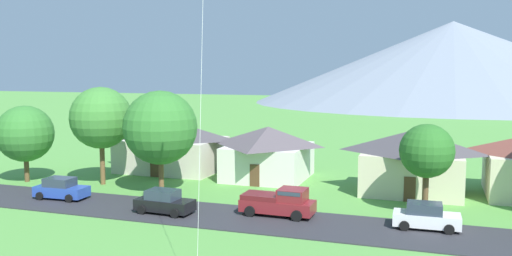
# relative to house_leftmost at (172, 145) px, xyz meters

# --- Properties ---
(road_strip) EXTENTS (160.00, 6.25, 0.08)m
(road_strip) POSITION_rel_house_leftmost_xyz_m (17.33, -14.54, -2.63)
(road_strip) COLOR #2D2D33
(road_strip) RESTS_ON ground
(mountain_central_ridge) EXTENTS (124.77, 124.77, 25.64)m
(mountain_central_ridge) POSITION_rel_house_leftmost_xyz_m (29.42, 132.84, 10.16)
(mountain_central_ridge) COLOR gray
(mountain_central_ridge) RESTS_ON ground
(house_leftmost) EXTENTS (10.61, 7.94, 5.15)m
(house_leftmost) POSITION_rel_house_leftmost_xyz_m (0.00, 0.00, 0.00)
(house_leftmost) COLOR beige
(house_leftmost) RESTS_ON ground
(house_right_center) EXTENTS (8.74, 6.58, 5.36)m
(house_right_center) POSITION_rel_house_leftmost_xyz_m (23.88, -2.81, 0.11)
(house_right_center) COLOR beige
(house_right_center) RESTS_ON ground
(house_rightmost) EXTENTS (7.84, 8.44, 4.97)m
(house_rightmost) POSITION_rel_house_leftmost_xyz_m (10.57, -0.65, -0.09)
(house_rightmost) COLOR silver
(house_rightmost) RESTS_ON ground
(tree_left_of_center) EXTENTS (3.84, 3.84, 6.54)m
(tree_left_of_center) POSITION_rel_house_leftmost_xyz_m (25.10, -9.33, 1.92)
(tree_left_of_center) COLOR brown
(tree_left_of_center) RESTS_ON ground
(tree_right_of_center) EXTENTS (6.19, 6.19, 8.63)m
(tree_right_of_center) POSITION_rel_house_leftmost_xyz_m (3.91, -9.38, 2.86)
(tree_right_of_center) COLOR brown
(tree_right_of_center) RESTS_ON ground
(tree_near_right) EXTENTS (5.19, 5.19, 7.08)m
(tree_near_right) POSITION_rel_house_leftmost_xyz_m (-10.13, -9.41, 1.81)
(tree_near_right) COLOR brown
(tree_near_right) RESTS_ON ground
(tree_far_right) EXTENTS (5.54, 5.54, 8.83)m
(tree_far_right) POSITION_rel_house_leftmost_xyz_m (-2.78, -8.09, 3.37)
(tree_far_right) COLOR brown
(tree_far_right) RESTS_ON ground
(parked_car_blue_west_end) EXTENTS (4.27, 2.21, 1.68)m
(parked_car_blue_west_end) POSITION_rel_house_leftmost_xyz_m (-2.52, -14.05, -1.80)
(parked_car_blue_west_end) COLOR #2847A8
(parked_car_blue_west_end) RESTS_ON road_strip
(parked_car_white_mid_west) EXTENTS (4.25, 2.18, 1.68)m
(parked_car_white_mid_west) POSITION_rel_house_leftmost_xyz_m (25.26, -13.07, -1.80)
(parked_car_white_mid_west) COLOR white
(parked_car_white_mid_west) RESTS_ON road_strip
(parked_car_black_mid_east) EXTENTS (4.28, 2.24, 1.68)m
(parked_car_black_mid_east) POSITION_rel_house_leftmost_xyz_m (7.37, -15.20, -1.80)
(parked_car_black_mid_east) COLOR black
(parked_car_black_mid_east) RESTS_ON road_strip
(pickup_truck_maroon_west_side) EXTENTS (5.24, 2.41, 1.99)m
(pickup_truck_maroon_west_side) POSITION_rel_house_leftmost_xyz_m (15.39, -13.15, -1.61)
(pickup_truck_maroon_west_side) COLOR maroon
(pickup_truck_maroon_west_side) RESTS_ON road_strip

